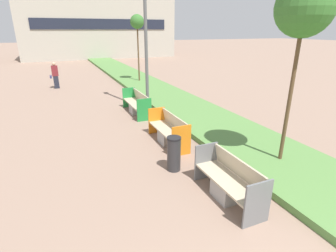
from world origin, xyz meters
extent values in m
cube|color=#568442|center=(3.20, 12.00, 0.09)|extent=(2.80, 120.00, 0.18)
cube|color=#B2AD9E|center=(4.00, 37.05, 3.78)|extent=(19.15, 5.40, 7.57)
cube|color=#1E2333|center=(4.00, 34.30, 4.16)|extent=(16.09, 0.08, 1.20)
cube|color=#9E9B96|center=(0.90, 3.96, 0.21)|extent=(0.52, 0.60, 0.42)
cube|color=#BCAD8E|center=(0.90, 3.96, 0.44)|extent=(0.58, 1.82, 0.05)
cube|color=#BCAD8E|center=(1.17, 3.96, 0.70)|extent=(0.14, 1.75, 0.48)
cube|color=slate|center=(0.90, 3.03, 0.47)|extent=(0.62, 0.04, 0.94)
cube|color=slate|center=(0.90, 4.89, 0.47)|extent=(0.62, 0.04, 0.94)
cube|color=#9E9B96|center=(0.90, 7.29, 0.21)|extent=(0.52, 0.60, 0.42)
cube|color=#BCAD8E|center=(0.90, 7.29, 0.44)|extent=(0.58, 1.99, 0.05)
cube|color=#BCAD8E|center=(1.17, 7.29, 0.70)|extent=(0.14, 1.91, 0.48)
cube|color=orange|center=(0.90, 6.28, 0.47)|extent=(0.62, 0.04, 0.94)
cube|color=orange|center=(0.90, 8.30, 0.47)|extent=(0.62, 0.04, 0.94)
cube|color=#9E9B96|center=(0.90, 10.86, 0.21)|extent=(0.52, 0.60, 0.42)
cube|color=#BCAD8E|center=(0.90, 10.86, 0.44)|extent=(0.58, 2.27, 0.05)
cube|color=#BCAD8E|center=(1.17, 10.86, 0.70)|extent=(0.14, 2.18, 0.48)
cube|color=#238C3D|center=(0.90, 9.71, 0.47)|extent=(0.62, 0.04, 0.94)
cube|color=#238C3D|center=(0.90, 12.02, 0.47)|extent=(0.62, 0.04, 0.94)
cylinder|color=#2D2D30|center=(0.34, 5.58, 0.45)|extent=(0.36, 0.36, 0.89)
cylinder|color=black|center=(0.34, 5.58, 0.92)|extent=(0.37, 0.37, 0.05)
cylinder|color=#56595B|center=(1.55, 11.16, 4.30)|extent=(0.14, 0.14, 8.60)
cylinder|color=brown|center=(3.18, 4.68, 1.82)|extent=(0.10, 0.10, 3.65)
sphere|color=#38702D|center=(3.18, 4.68, 4.02)|extent=(1.34, 1.34, 1.34)
cylinder|color=brown|center=(3.18, 17.62, 1.89)|extent=(0.10, 0.10, 3.79)
sphere|color=#38702D|center=(3.18, 17.62, 4.04)|extent=(0.92, 0.92, 0.92)
cube|color=#232633|center=(-2.21, 18.04, 0.40)|extent=(0.30, 0.22, 0.79)
cube|color=maroon|center=(-2.21, 18.04, 1.11)|extent=(0.38, 0.24, 0.64)
sphere|color=tan|center=(-2.21, 18.04, 1.55)|extent=(0.22, 0.22, 0.22)
cube|color=navy|center=(-2.49, 18.04, 0.75)|extent=(0.12, 0.20, 0.18)
camera|label=1|loc=(-2.28, -0.07, 3.55)|focal=28.00mm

